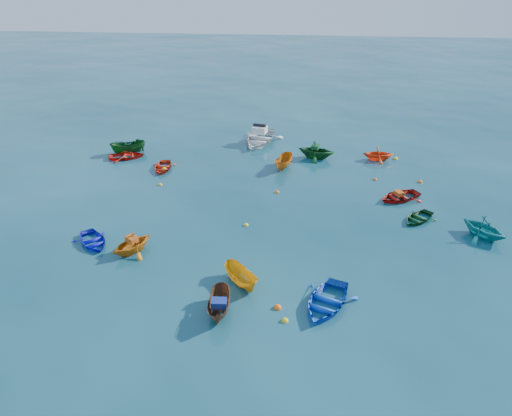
{
  "coord_description": "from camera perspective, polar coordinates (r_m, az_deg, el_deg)",
  "views": [
    {
      "loc": [
        2.66,
        -23.62,
        15.47
      ],
      "look_at": [
        0.0,
        5.0,
        0.4
      ],
      "focal_mm": 35.0,
      "sensor_mm": 36.0,
      "label": 1
    }
  ],
  "objects": [
    {
      "name": "buoy_or_e",
      "position": [
        38.47,
        13.44,
        3.16
      ],
      "size": [
        0.3,
        0.3,
        0.3
      ],
      "primitive_type": "sphere",
      "color": "#F4540D",
      "rests_on": "ground"
    },
    {
      "name": "sampan_yellow_mid",
      "position": [
        26.1,
        -1.67,
        -8.69
      ],
      "size": [
        2.45,
        2.75,
        1.04
      ],
      "primitive_type": "imported",
      "rotation": [
        0.0,
        0.0,
        0.66
      ],
      "color": "orange",
      "rests_on": "ground"
    },
    {
      "name": "buoy_ye_e",
      "position": [
        42.79,
        15.66,
        5.42
      ],
      "size": [
        0.38,
        0.38,
        0.38
      ],
      "primitive_type": "sphere",
      "color": "yellow",
      "rests_on": "ground"
    },
    {
      "name": "tarp_orange_b",
      "position": [
        35.64,
        16.01,
        1.62
      ],
      "size": [
        0.69,
        0.74,
        0.29
      ],
      "primitive_type": "cube",
      "rotation": [
        0.0,
        0.0,
        -1.04
      ],
      "color": "#CA4E14",
      "rests_on": "dinghy_red_ne"
    },
    {
      "name": "tarp_blue_a",
      "position": [
        23.79,
        -4.25,
        -10.79
      ],
      "size": [
        0.74,
        0.58,
        0.35
      ],
      "primitive_type": "cube",
      "rotation": [
        0.0,
        0.0,
        0.05
      ],
      "color": "navy",
      "rests_on": "sampan_brown_mid"
    },
    {
      "name": "buoy_or_d",
      "position": [
        38.98,
        18.23,
        2.82
      ],
      "size": [
        0.36,
        0.36,
        0.36
      ],
      "primitive_type": "sphere",
      "color": "orange",
      "rests_on": "ground"
    },
    {
      "name": "sampan_brown_mid",
      "position": [
        24.35,
        -4.16,
        -11.87
      ],
      "size": [
        1.17,
        2.79,
        1.06
      ],
      "primitive_type": "imported",
      "rotation": [
        0.0,
        0.0,
        0.05
      ],
      "color": "brown",
      "rests_on": "ground"
    },
    {
      "name": "dinghy_orange_w",
      "position": [
        29.49,
        -13.9,
        -4.89
      ],
      "size": [
        3.26,
        3.34,
        1.34
      ],
      "primitive_type": "imported",
      "rotation": [
        0.0,
        0.0,
        -0.63
      ],
      "color": "orange",
      "rests_on": "ground"
    },
    {
      "name": "tarp_green_b",
      "position": [
        41.41,
        6.8,
        6.94
      ],
      "size": [
        0.71,
        0.83,
        0.35
      ],
      "primitive_type": "cube",
      "rotation": [
        0.0,
        0.0,
        1.32
      ],
      "color": "#124A22",
      "rests_on": "dinghy_green_n"
    },
    {
      "name": "dinghy_red_ne",
      "position": [
        35.9,
        16.04,
        0.98
      ],
      "size": [
        3.77,
        3.46,
        0.64
      ],
      "primitive_type": "imported",
      "rotation": [
        0.0,
        0.0,
        -1.04
      ],
      "color": "#A8150E",
      "rests_on": "ground"
    },
    {
      "name": "sampan_green_far",
      "position": [
        43.84,
        -14.33,
        6.12
      ],
      "size": [
        3.14,
        2.29,
        1.14
      ],
      "primitive_type": "imported",
      "rotation": [
        0.0,
        0.0,
        -1.12
      ],
      "color": "#114917",
      "rests_on": "ground"
    },
    {
      "name": "dinghy_red_nw",
      "position": [
        42.76,
        -14.53,
        5.54
      ],
      "size": [
        3.37,
        2.81,
        0.6
      ],
      "primitive_type": "imported",
      "rotation": [
        0.0,
        0.0,
        1.86
      ],
      "color": "red",
      "rests_on": "ground"
    },
    {
      "name": "dinghy_cyan_se",
      "position": [
        33.0,
        24.43,
        -3.02
      ],
      "size": [
        3.63,
        3.66,
        1.46
      ],
      "primitive_type": "imported",
      "rotation": [
        0.0,
        0.0,
        0.72
      ],
      "color": "teal",
      "rests_on": "ground"
    },
    {
      "name": "buoy_ye_a",
      "position": [
        23.88,
        3.31,
        -12.77
      ],
      "size": [
        0.34,
        0.34,
        0.34
      ],
      "primitive_type": "sphere",
      "color": "yellow",
      "rests_on": "ground"
    },
    {
      "name": "buoy_ye_b",
      "position": [
        37.24,
        -10.9,
        2.59
      ],
      "size": [
        0.31,
        0.31,
        0.31
      ],
      "primitive_type": "sphere",
      "color": "gold",
      "rests_on": "ground"
    },
    {
      "name": "sampan_orange_n",
      "position": [
        39.58,
        3.19,
        4.62
      ],
      "size": [
        1.79,
        3.0,
        1.09
      ],
      "primitive_type": "imported",
      "rotation": [
        0.0,
        0.0,
        -0.28
      ],
      "color": "#BE6611",
      "rests_on": "ground"
    },
    {
      "name": "dinghy_blue_se",
      "position": [
        24.94,
        7.99,
        -11.0
      ],
      "size": [
        3.72,
        4.3,
        0.75
      ],
      "primitive_type": "imported",
      "rotation": [
        0.0,
        0.0,
        -0.38
      ],
      "color": "blue",
      "rests_on": "ground"
    },
    {
      "name": "buoy_ye_d",
      "position": [
        39.91,
        -10.44,
        4.38
      ],
      "size": [
        0.35,
        0.35,
        0.35
      ],
      "primitive_type": "sphere",
      "color": "yellow",
      "rests_on": "ground"
    },
    {
      "name": "buoy_or_b",
      "position": [
        24.59,
        2.48,
        -11.36
      ],
      "size": [
        0.39,
        0.39,
        0.39
      ],
      "primitive_type": "sphere",
      "color": "orange",
      "rests_on": "ground"
    },
    {
      "name": "ground",
      "position": [
        28.36,
        -0.94,
        -5.39
      ],
      "size": [
        160.0,
        160.0,
        0.0
      ],
      "primitive_type": "plane",
      "color": "#093544",
      "rests_on": "ground"
    },
    {
      "name": "tarp_orange_a",
      "position": [
        29.09,
        -14.0,
        -3.48
      ],
      "size": [
        0.83,
        0.79,
        0.32
      ],
      "primitive_type": "cube",
      "rotation": [
        0.0,
        0.0,
        -0.63
      ],
      "color": "#CA5614",
      "rests_on": "dinghy_orange_w"
    },
    {
      "name": "dinghy_green_n",
      "position": [
        41.73,
        6.86,
        5.7
      ],
      "size": [
        3.47,
        3.18,
        1.55
      ],
      "primitive_type": "imported",
      "rotation": [
        0.0,
        0.0,
        1.32
      ],
      "color": "#114B1B",
      "rests_on": "ground"
    },
    {
      "name": "dinghy_orange_far",
      "position": [
        42.24,
        13.74,
        5.37
      ],
      "size": [
        2.44,
        2.11,
        1.28
      ],
      "primitive_type": "imported",
      "rotation": [
        0.0,
        0.0,
        1.58
      ],
      "color": "#EC4616",
      "rests_on": "ground"
    },
    {
      "name": "dinghy_red_far",
      "position": [
        39.91,
        -10.6,
        4.37
      ],
      "size": [
        2.16,
        2.87,
        0.56
      ],
      "primitive_type": "imported",
      "rotation": [
        0.0,
        0.0,
        0.09
      ],
      "color": "red",
      "rests_on": "ground"
    },
    {
      "name": "motorboat_white",
      "position": [
        44.86,
        0.41,
        7.49
      ],
      "size": [
        4.5,
        5.61,
        1.64
      ],
      "primitive_type": "imported",
      "rotation": [
        0.0,
        0.0,
        -0.2
      ],
      "color": "white",
      "rests_on": "ground"
    },
    {
      "name": "buoy_ye_c",
      "position": [
        31.26,
        -1.14,
        -2.01
      ],
      "size": [
        0.31,
        0.31,
        0.31
      ],
      "primitive_type": "sphere",
      "color": "yellow",
      "rests_on": "ground"
    },
    {
      "name": "buoy_or_c",
      "position": [
        35.47,
        2.41,
        1.78
      ],
      "size": [
        0.32,
        0.32,
        0.32
      ],
      "primitive_type": "sphere",
      "color": "orange",
      "rests_on": "ground"
    },
    {
      "name": "dinghy_blue_sw",
      "position": [
        30.91,
        -18.08,
        -3.9
      ],
      "size": [
        3.25,
        3.38,
        0.57
      ],
      "primitive_type": "imported",
      "rotation": [
        0.0,
        0.0,
        0.67
      ],
      "color": "#1011CC",
      "rests_on": "ground"
    },
    {
      "name": "dinghy_green_e",
      "position": [
        33.49,
        18.01,
        -1.33
      ],
      "size": [
        3.06,
        3.11,
        0.53
      ],
      "primitive_type": "imported",
      "rotation": [
        0.0,
        0.0,
        -0.74
      ],
      "color": "#0F4319",
      "rests_on": "ground"
    }
  ]
}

